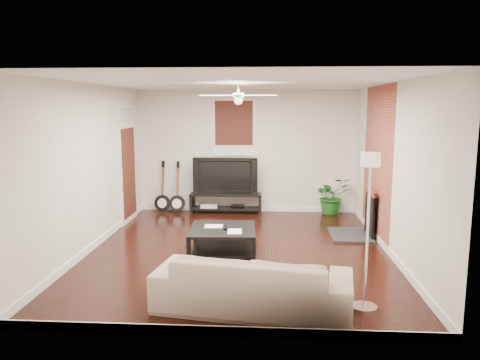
# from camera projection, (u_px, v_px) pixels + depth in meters

# --- Properties ---
(room) EXTENTS (5.01, 6.01, 2.81)m
(room) POSITION_uv_depth(u_px,v_px,m) (238.00, 169.00, 7.64)
(room) COLOR black
(room) RESTS_ON ground
(brick_accent) EXTENTS (0.02, 2.20, 2.80)m
(brick_accent) POSITION_uv_depth(u_px,v_px,m) (377.00, 163.00, 8.47)
(brick_accent) COLOR brown
(brick_accent) RESTS_ON floor
(fireplace) EXTENTS (0.80, 1.10, 0.92)m
(fireplace) POSITION_uv_depth(u_px,v_px,m) (359.00, 212.00, 8.64)
(fireplace) COLOR black
(fireplace) RESTS_ON floor
(window_back) EXTENTS (1.00, 0.06, 1.30)m
(window_back) POSITION_uv_depth(u_px,v_px,m) (234.00, 127.00, 10.50)
(window_back) COLOR #34140E
(window_back) RESTS_ON wall_back
(door_left) EXTENTS (0.08, 1.00, 2.50)m
(door_left) POSITION_uv_depth(u_px,v_px,m) (128.00, 163.00, 9.69)
(door_left) COLOR white
(door_left) RESTS_ON wall_left
(tv_stand) EXTENTS (1.63, 0.43, 0.46)m
(tv_stand) POSITION_uv_depth(u_px,v_px,m) (226.00, 203.00, 10.59)
(tv_stand) COLOR black
(tv_stand) RESTS_ON floor
(tv) EXTENTS (1.46, 0.19, 0.84)m
(tv) POSITION_uv_depth(u_px,v_px,m) (226.00, 175.00, 10.51)
(tv) COLOR black
(tv) RESTS_ON tv_stand
(coffee_table) EXTENTS (1.12, 1.12, 0.45)m
(coffee_table) POSITION_uv_depth(u_px,v_px,m) (223.00, 241.00, 7.61)
(coffee_table) COLOR black
(coffee_table) RESTS_ON floor
(sofa) EXTENTS (2.45, 1.27, 0.68)m
(sofa) POSITION_uv_depth(u_px,v_px,m) (253.00, 282.00, 5.53)
(sofa) COLOR tan
(sofa) RESTS_ON floor
(floor_lamp) EXTENTS (0.36, 0.36, 1.91)m
(floor_lamp) POSITION_uv_depth(u_px,v_px,m) (367.00, 232.00, 5.45)
(floor_lamp) COLOR silver
(floor_lamp) RESTS_ON floor
(potted_plant) EXTENTS (0.96, 0.91, 0.85)m
(potted_plant) POSITION_uv_depth(u_px,v_px,m) (332.00, 196.00, 10.45)
(potted_plant) COLOR #1C5B1A
(potted_plant) RESTS_ON floor
(guitar_left) EXTENTS (0.40, 0.30, 1.20)m
(guitar_left) POSITION_uv_depth(u_px,v_px,m) (162.00, 187.00, 10.60)
(guitar_left) COLOR black
(guitar_left) RESTS_ON floor
(guitar_right) EXTENTS (0.37, 0.26, 1.20)m
(guitar_right) POSITION_uv_depth(u_px,v_px,m) (177.00, 187.00, 10.55)
(guitar_right) COLOR black
(guitar_right) RESTS_ON floor
(ceiling_fan) EXTENTS (1.24, 1.24, 0.32)m
(ceiling_fan) POSITION_uv_depth(u_px,v_px,m) (238.00, 95.00, 7.45)
(ceiling_fan) COLOR white
(ceiling_fan) RESTS_ON ceiling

